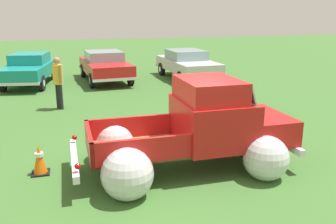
{
  "coord_description": "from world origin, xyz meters",
  "views": [
    {
      "loc": [
        -2.24,
        -6.87,
        3.23
      ],
      "look_at": [
        0.0,
        1.19,
        0.94
      ],
      "focal_mm": 38.83,
      "sensor_mm": 36.0,
      "label": 1
    }
  ],
  "objects_px": {
    "spectator_1": "(58,79)",
    "lane_cone_1": "(211,121)",
    "show_car_1": "(105,65)",
    "show_car_2": "(187,63)",
    "show_car_0": "(30,68)",
    "lane_cone_0": "(39,160)",
    "vintage_pickup_truck": "(201,133)"
  },
  "relations": [
    {
      "from": "lane_cone_0",
      "to": "lane_cone_1",
      "type": "height_order",
      "value": "same"
    },
    {
      "from": "vintage_pickup_truck",
      "to": "lane_cone_0",
      "type": "height_order",
      "value": "vintage_pickup_truck"
    },
    {
      "from": "vintage_pickup_truck",
      "to": "show_car_2",
      "type": "distance_m",
      "value": 10.75
    },
    {
      "from": "show_car_0",
      "to": "spectator_1",
      "type": "relative_size",
      "value": 2.63
    },
    {
      "from": "show_car_2",
      "to": "lane_cone_1",
      "type": "xyz_separation_m",
      "value": [
        -2.01,
        -8.17,
        -0.48
      ]
    },
    {
      "from": "show_car_2",
      "to": "show_car_0",
      "type": "bearing_deg",
      "value": -96.25
    },
    {
      "from": "show_car_2",
      "to": "lane_cone_0",
      "type": "bearing_deg",
      "value": -35.72
    },
    {
      "from": "show_car_1",
      "to": "lane_cone_1",
      "type": "xyz_separation_m",
      "value": [
        1.99,
        -8.73,
        -0.48
      ]
    },
    {
      "from": "lane_cone_1",
      "to": "vintage_pickup_truck",
      "type": "bearing_deg",
      "value": -117.73
    },
    {
      "from": "vintage_pickup_truck",
      "to": "show_car_2",
      "type": "relative_size",
      "value": 0.97
    },
    {
      "from": "show_car_1",
      "to": "vintage_pickup_truck",
      "type": "bearing_deg",
      "value": 0.08
    },
    {
      "from": "show_car_0",
      "to": "show_car_1",
      "type": "height_order",
      "value": "same"
    },
    {
      "from": "show_car_2",
      "to": "spectator_1",
      "type": "xyz_separation_m",
      "value": [
        -6.09,
        -4.4,
        0.24
      ]
    },
    {
      "from": "vintage_pickup_truck",
      "to": "show_car_1",
      "type": "bearing_deg",
      "value": 94.29
    },
    {
      "from": "spectator_1",
      "to": "lane_cone_1",
      "type": "distance_m",
      "value": 5.6
    },
    {
      "from": "vintage_pickup_truck",
      "to": "lane_cone_1",
      "type": "relative_size",
      "value": 7.36
    },
    {
      "from": "show_car_1",
      "to": "lane_cone_1",
      "type": "distance_m",
      "value": 8.97
    },
    {
      "from": "vintage_pickup_truck",
      "to": "show_car_1",
      "type": "relative_size",
      "value": 0.97
    },
    {
      "from": "spectator_1",
      "to": "vintage_pickup_truck",
      "type": "bearing_deg",
      "value": 88.95
    },
    {
      "from": "vintage_pickup_truck",
      "to": "show_car_0",
      "type": "distance_m",
      "value": 11.62
    },
    {
      "from": "vintage_pickup_truck",
      "to": "spectator_1",
      "type": "relative_size",
      "value": 2.58
    },
    {
      "from": "show_car_2",
      "to": "spectator_1",
      "type": "relative_size",
      "value": 2.67
    },
    {
      "from": "show_car_0",
      "to": "show_car_1",
      "type": "bearing_deg",
      "value": 100.2
    },
    {
      "from": "show_car_1",
      "to": "show_car_2",
      "type": "xyz_separation_m",
      "value": [
        4.0,
        -0.56,
        0.0
      ]
    },
    {
      "from": "vintage_pickup_truck",
      "to": "show_car_1",
      "type": "height_order",
      "value": "vintage_pickup_truck"
    },
    {
      "from": "lane_cone_0",
      "to": "spectator_1",
      "type": "bearing_deg",
      "value": 86.23
    },
    {
      "from": "show_car_1",
      "to": "spectator_1",
      "type": "relative_size",
      "value": 2.67
    },
    {
      "from": "show_car_0",
      "to": "lane_cone_0",
      "type": "bearing_deg",
      "value": 14.74
    },
    {
      "from": "show_car_2",
      "to": "spectator_1",
      "type": "height_order",
      "value": "spectator_1"
    },
    {
      "from": "vintage_pickup_truck",
      "to": "show_car_1",
      "type": "distance_m",
      "value": 10.89
    },
    {
      "from": "show_car_0",
      "to": "lane_cone_0",
      "type": "height_order",
      "value": "show_car_0"
    },
    {
      "from": "show_car_1",
      "to": "spectator_1",
      "type": "height_order",
      "value": "spectator_1"
    }
  ]
}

